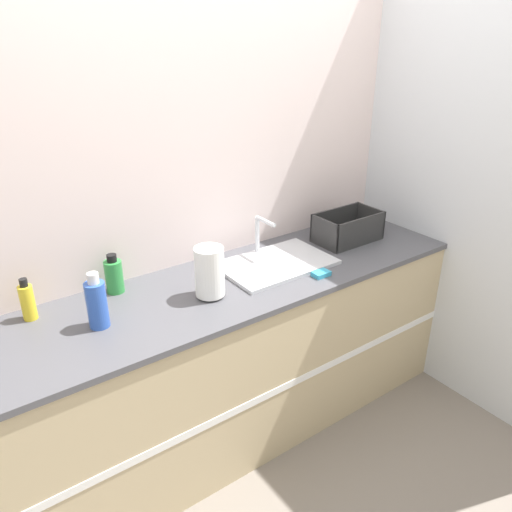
{
  "coord_description": "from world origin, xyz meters",
  "views": [
    {
      "loc": [
        -1.2,
        -1.53,
        2.1
      ],
      "look_at": [
        0.11,
        0.3,
        1.06
      ],
      "focal_mm": 35.0,
      "sensor_mm": 36.0,
      "label": 1
    }
  ],
  "objects_px": {
    "paper_towel_roll": "(210,272)",
    "bottle_green": "(114,276)",
    "bottle_blue": "(97,303)",
    "bottle_yellow": "(28,301)",
    "sink": "(276,262)",
    "dish_rack": "(347,230)"
  },
  "relations": [
    {
      "from": "bottle_yellow",
      "to": "dish_rack",
      "type": "bearing_deg",
      "value": -5.81
    },
    {
      "from": "bottle_green",
      "to": "bottle_blue",
      "type": "bearing_deg",
      "value": -123.89
    },
    {
      "from": "dish_rack",
      "to": "bottle_green",
      "type": "relative_size",
      "value": 2.0
    },
    {
      "from": "paper_towel_roll",
      "to": "bottle_blue",
      "type": "height_order",
      "value": "bottle_blue"
    },
    {
      "from": "bottle_yellow",
      "to": "bottle_green",
      "type": "bearing_deg",
      "value": 2.56
    },
    {
      "from": "sink",
      "to": "bottle_yellow",
      "type": "relative_size",
      "value": 3.05
    },
    {
      "from": "paper_towel_roll",
      "to": "dish_rack",
      "type": "height_order",
      "value": "paper_towel_roll"
    },
    {
      "from": "bottle_green",
      "to": "paper_towel_roll",
      "type": "bearing_deg",
      "value": -41.16
    },
    {
      "from": "sink",
      "to": "bottle_yellow",
      "type": "height_order",
      "value": "sink"
    },
    {
      "from": "bottle_green",
      "to": "bottle_blue",
      "type": "xyz_separation_m",
      "value": [
        -0.17,
        -0.25,
        0.02
      ]
    },
    {
      "from": "bottle_blue",
      "to": "sink",
      "type": "bearing_deg",
      "value": 2.11
    },
    {
      "from": "sink",
      "to": "paper_towel_roll",
      "type": "bearing_deg",
      "value": -169.11
    },
    {
      "from": "paper_towel_roll",
      "to": "bottle_yellow",
      "type": "height_order",
      "value": "paper_towel_roll"
    },
    {
      "from": "sink",
      "to": "dish_rack",
      "type": "relative_size",
      "value": 1.52
    },
    {
      "from": "bottle_green",
      "to": "bottle_blue",
      "type": "distance_m",
      "value": 0.3
    },
    {
      "from": "sink",
      "to": "bottle_blue",
      "type": "relative_size",
      "value": 2.37
    },
    {
      "from": "dish_rack",
      "to": "bottle_blue",
      "type": "bearing_deg",
      "value": -177.9
    },
    {
      "from": "dish_rack",
      "to": "bottle_blue",
      "type": "distance_m",
      "value": 1.53
    },
    {
      "from": "paper_towel_roll",
      "to": "bottle_blue",
      "type": "relative_size",
      "value": 0.99
    },
    {
      "from": "sink",
      "to": "bottle_green",
      "type": "relative_size",
      "value": 3.04
    },
    {
      "from": "bottle_yellow",
      "to": "bottle_blue",
      "type": "relative_size",
      "value": 0.77
    },
    {
      "from": "paper_towel_roll",
      "to": "bottle_green",
      "type": "distance_m",
      "value": 0.46
    }
  ]
}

